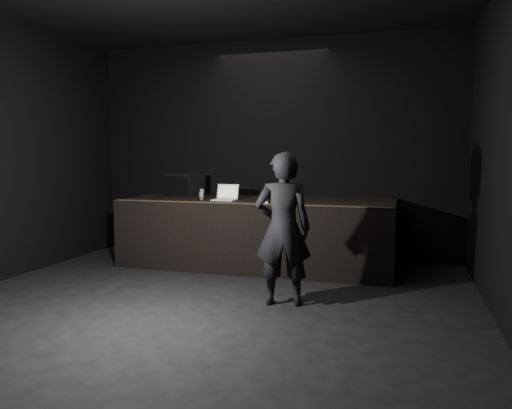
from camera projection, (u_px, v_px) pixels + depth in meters
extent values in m
plane|color=black|center=(181.00, 323.00, 4.95)|extent=(7.00, 7.00, 0.00)
cube|color=black|center=(272.00, 149.00, 8.12)|extent=(6.00, 0.10, 3.50)
cube|color=black|center=(258.00, 232.00, 7.51)|extent=(4.00, 1.50, 1.00)
cube|color=brown|center=(244.00, 203.00, 6.78)|extent=(3.92, 0.10, 0.01)
cube|color=black|center=(185.00, 185.00, 7.97)|extent=(0.62, 0.52, 0.36)
cube|color=black|center=(176.00, 186.00, 7.81)|extent=(0.48, 0.17, 0.30)
cylinder|color=black|center=(167.00, 195.00, 8.15)|extent=(0.73, 0.43, 0.02)
cube|color=silver|center=(224.00, 200.00, 7.25)|extent=(0.34, 0.24, 0.02)
cube|color=silver|center=(224.00, 199.00, 7.25)|extent=(0.29, 0.15, 0.00)
cube|color=silver|center=(228.00, 191.00, 7.38)|extent=(0.34, 0.08, 0.22)
cube|color=#BDE443|center=(228.00, 191.00, 7.37)|extent=(0.30, 0.06, 0.17)
cylinder|color=silver|center=(201.00, 194.00, 7.38)|extent=(0.07, 0.07, 0.16)
cylinder|color=#2C198E|center=(201.00, 194.00, 7.38)|extent=(0.07, 0.07, 0.07)
cylinder|color=#98270E|center=(201.00, 197.00, 7.38)|extent=(0.07, 0.07, 0.01)
cylinder|color=white|center=(236.00, 196.00, 7.51)|extent=(0.08, 0.08, 0.10)
cube|color=silver|center=(266.00, 203.00, 6.75)|extent=(0.08, 0.17, 0.03)
imported|color=black|center=(283.00, 229.00, 5.50)|extent=(0.69, 0.52, 1.70)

